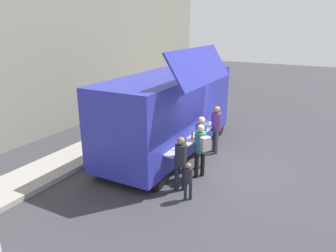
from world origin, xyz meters
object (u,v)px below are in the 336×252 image
(customer_front_ordering, at_px, (201,138))
(customer_mid_with_backpack, at_px, (201,146))
(child_near_queue, at_px, (188,178))
(food_truck_main, at_px, (170,111))
(trash_bin, at_px, (169,106))
(customer_rear_waiting, at_px, (181,159))
(customer_extra_browsing, at_px, (216,125))

(customer_front_ordering, distance_m, customer_mid_with_backpack, 0.64)
(child_near_queue, bearing_deg, food_truck_main, -0.32)
(customer_front_ordering, relative_size, customer_mid_with_backpack, 1.04)
(trash_bin, relative_size, customer_rear_waiting, 0.65)
(food_truck_main, bearing_deg, customer_mid_with_backpack, -126.87)
(trash_bin, distance_m, customer_front_ordering, 6.35)
(food_truck_main, relative_size, customer_extra_browsing, 3.74)
(customer_rear_waiting, bearing_deg, food_truck_main, 0.82)
(customer_front_ordering, xyz_separation_m, child_near_queue, (-1.97, -0.49, -0.41))
(trash_bin, xyz_separation_m, child_near_queue, (-6.97, -4.36, 0.12))
(trash_bin, bearing_deg, child_near_queue, -147.98)
(customer_front_ordering, bearing_deg, customer_extra_browsing, -54.31)
(customer_extra_browsing, relative_size, child_near_queue, 1.63)
(trash_bin, relative_size, customer_extra_browsing, 0.59)
(customer_mid_with_backpack, bearing_deg, trash_bin, -20.32)
(food_truck_main, height_order, child_near_queue, food_truck_main)
(trash_bin, bearing_deg, customer_rear_waiting, -149.14)
(customer_mid_with_backpack, bearing_deg, customer_front_ordering, -33.40)
(trash_bin, distance_m, customer_rear_waiting, 7.70)
(food_truck_main, height_order, customer_extra_browsing, food_truck_main)
(customer_mid_with_backpack, relative_size, child_near_queue, 1.58)
(food_truck_main, xyz_separation_m, child_near_queue, (-2.70, -2.04, -0.94))
(customer_front_ordering, xyz_separation_m, customer_extra_browsing, (1.49, 0.03, -0.00))
(food_truck_main, bearing_deg, child_near_queue, -143.62)
(trash_bin, height_order, customer_extra_browsing, customer_extra_browsing)
(child_near_queue, bearing_deg, trash_bin, -5.32)
(trash_bin, height_order, customer_mid_with_backpack, customer_mid_with_backpack)
(trash_bin, xyz_separation_m, customer_extra_browsing, (-3.51, -3.84, 0.53))
(customer_front_ordering, height_order, customer_mid_with_backpack, customer_front_ordering)
(customer_rear_waiting, bearing_deg, customer_extra_browsing, -32.04)
(food_truck_main, height_order, trash_bin, food_truck_main)
(food_truck_main, relative_size, trash_bin, 6.30)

